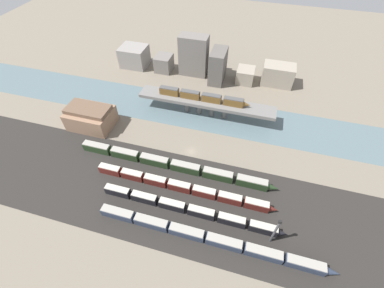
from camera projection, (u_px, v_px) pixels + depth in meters
name	position (u px, v px, depth m)	size (l,w,h in m)	color
ground_plane	(191.00, 152.00, 114.69)	(400.00, 400.00, 0.00)	#756B5B
railbed_yard	(174.00, 196.00, 98.97)	(280.00, 42.00, 0.01)	#282623
river_water	(205.00, 114.00, 132.39)	(320.00, 26.10, 0.01)	slate
bridge	(206.00, 103.00, 127.25)	(68.17, 9.05, 8.41)	slate
train_on_bridge	(203.00, 97.00, 125.12)	(45.36, 2.86, 3.95)	brown
train_yard_near	(210.00, 238.00, 85.92)	(81.08, 3.11, 3.73)	#2D384C
train_yard_mid	(190.00, 209.00, 93.15)	(68.50, 2.72, 3.84)	black
train_yard_far	(182.00, 187.00, 99.68)	(71.92, 2.82, 3.91)	#5B1E19
train_yard_outer	(173.00, 165.00, 106.98)	(85.09, 3.19, 4.11)	#23381E
warehouse_building	(91.00, 117.00, 122.90)	(20.63, 14.94, 10.78)	#937056
signal_tower	(275.00, 231.00, 81.91)	(1.00, 0.76, 14.42)	#4C4C51
city_block_far_left	(134.00, 56.00, 160.70)	(15.90, 13.84, 12.04)	gray
city_block_left	(164.00, 63.00, 157.55)	(9.64, 10.83, 9.40)	slate
city_block_center	(194.00, 56.00, 149.86)	(16.41, 8.87, 23.46)	slate
city_block_right	(218.00, 66.00, 146.55)	(8.19, 15.43, 18.46)	#605B56
city_block_far_right	(245.00, 75.00, 149.36)	(9.82, 10.70, 8.24)	gray
city_block_tall	(278.00, 75.00, 146.66)	(17.43, 10.80, 11.74)	gray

